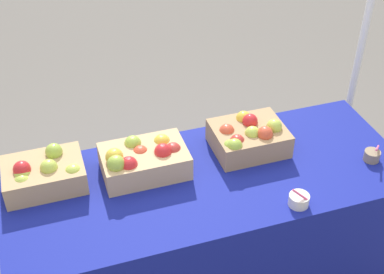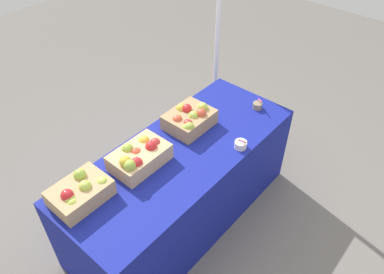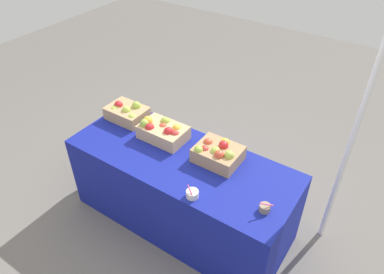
{
  "view_description": "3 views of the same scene",
  "coord_description": "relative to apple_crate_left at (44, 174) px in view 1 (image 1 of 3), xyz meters",
  "views": [
    {
      "loc": [
        -0.66,
        -1.77,
        2.39
      ],
      "look_at": [
        -0.09,
        -0.02,
        1.01
      ],
      "focal_mm": 49.93,
      "sensor_mm": 36.0,
      "label": 1
    },
    {
      "loc": [
        -1.43,
        -1.33,
        2.58
      ],
      "look_at": [
        0.07,
        -0.04,
        0.85
      ],
      "focal_mm": 34.99,
      "sensor_mm": 36.0,
      "label": 2
    },
    {
      "loc": [
        1.31,
        -1.79,
        2.65
      ],
      "look_at": [
        0.13,
        -0.04,
        1.03
      ],
      "focal_mm": 34.05,
      "sensor_mm": 36.0,
      "label": 3
    }
  ],
  "objects": [
    {
      "name": "apple_crate_right",
      "position": [
        0.98,
        -0.04,
        0.01
      ],
      "size": [
        0.35,
        0.29,
        0.17
      ],
      "color": "tan",
      "rests_on": "table"
    },
    {
      "name": "table",
      "position": [
        0.73,
        -0.17,
        -0.44
      ],
      "size": [
        1.9,
        0.76,
        0.74
      ],
      "primitive_type": "cube",
      "color": "navy",
      "rests_on": "ground_plane"
    },
    {
      "name": "apple_crate_left",
      "position": [
        0.0,
        0.0,
        0.0
      ],
      "size": [
        0.36,
        0.26,
        0.17
      ],
      "color": "tan",
      "rests_on": "table"
    },
    {
      "name": "apple_crate_middle",
      "position": [
        0.45,
        -0.05,
        0.01
      ],
      "size": [
        0.4,
        0.26,
        0.18
      ],
      "color": "tan",
      "rests_on": "table"
    },
    {
      "name": "sample_bowl_mid",
      "position": [
        1.52,
        -0.3,
        -0.04
      ],
      "size": [
        0.09,
        0.09,
        0.1
      ],
      "color": "gray",
      "rests_on": "table"
    },
    {
      "name": "sample_bowl_near",
      "position": [
        1.04,
        -0.47,
        -0.04
      ],
      "size": [
        0.09,
        0.09,
        0.1
      ],
      "color": "silver",
      "rests_on": "table"
    },
    {
      "name": "tent_pole",
      "position": [
        1.85,
        0.37,
        0.33
      ],
      "size": [
        0.04,
        0.04,
        2.27
      ],
      "primitive_type": "cylinder",
      "color": "white",
      "rests_on": "ground_plane"
    }
  ]
}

